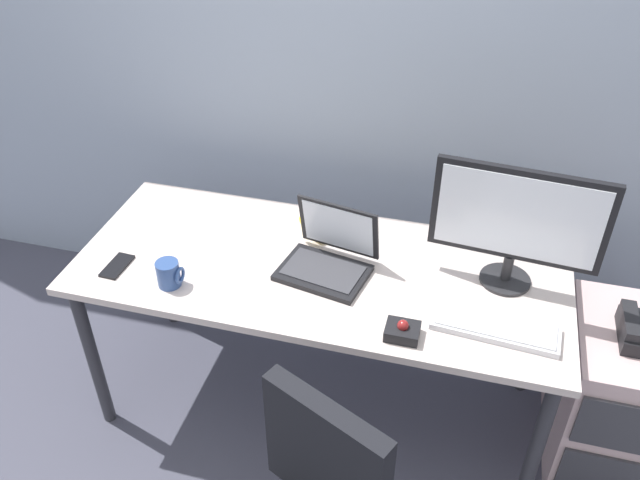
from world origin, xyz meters
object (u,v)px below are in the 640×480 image
Objects in this scene: keyboard at (495,327)px; cell_phone at (117,266)px; laptop at (329,256)px; trackball_mouse at (402,331)px; monitor_main at (518,221)px; file_cabinet at (617,399)px; coffee_mug at (169,274)px; banana at (311,229)px.

keyboard is 1.36m from cell_phone.
laptop is 2.50× the size of cell_phone.
cell_phone is (-1.07, 0.08, -0.02)m from trackball_mouse.
trackball_mouse is at bearing -1.81° from cell_phone.
file_cabinet is at bearing -5.95° from monitor_main.
keyboard is 3.81× the size of trackball_mouse.
laptop reaches higher than trackball_mouse.
file_cabinet is 4.60× the size of cell_phone.
file_cabinet is 1.13× the size of monitor_main.
trackball_mouse is (-0.79, -0.32, 0.45)m from file_cabinet.
coffee_mug is (-0.52, -0.24, -0.01)m from laptop.
file_cabinet is 3.43× the size of banana.
laptop is at bearing 24.78° from coffee_mug.
keyboard is at bearing -26.80° from banana.
cell_phone is at bearing -178.97° from keyboard.
laptop is at bearing -171.96° from monitor_main.
monitor_main is 0.54m from trackball_mouse.
laptop is 0.78m from cell_phone.
laptop is 1.87× the size of banana.
coffee_mug is (-1.12, -0.06, 0.04)m from keyboard.
monitor_main is at bearing 49.94° from trackball_mouse.
monitor_main is 0.79m from banana.
cell_phone is at bearing -172.75° from file_cabinet.
trackball_mouse is 1.13× the size of coffee_mug.
cell_phone is at bearing -148.15° from banana.
coffee_mug is at bearing -164.04° from monitor_main.
monitor_main is 1.43m from cell_phone.
keyboard is (-0.50, -0.21, 0.44)m from file_cabinet.
laptop is 0.42m from trackball_mouse.
monitor_main is at bearing -7.93° from banana.
trackball_mouse is at bearing -47.18° from banana.
cell_phone reaches higher than file_cabinet.
banana is at bearing 153.20° from keyboard.
laptop is 0.23m from banana.
monitor_main reaches higher than file_cabinet.
monitor_main reaches higher than laptop.
monitor_main is at bearing 14.30° from cell_phone.
keyboard is at bearing 3.55° from cell_phone.
cell_phone is at bearing -165.16° from laptop.
laptop is at bearing 163.94° from keyboard.
trackball_mouse is at bearing -2.83° from coffee_mug.
coffee_mug reaches higher than banana.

